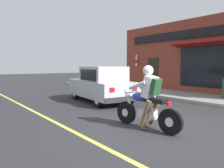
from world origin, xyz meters
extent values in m
plane|color=#2B2B2D|center=(0.00, 0.00, 0.00)|extent=(80.00, 80.00, 0.00)
cube|color=gray|center=(5.38, 3.00, 0.07)|extent=(2.60, 22.00, 0.14)
cube|color=#D1C64C|center=(-1.80, 3.00, 0.00)|extent=(0.12, 19.80, 0.01)
cube|color=brown|center=(6.93, 2.97, 2.10)|extent=(0.50, 11.66, 4.20)
cube|color=#2D2319|center=(6.66, 6.18, 1.05)|extent=(0.04, 0.90, 2.10)
cube|color=maroon|center=(6.33, 1.51, 2.75)|extent=(0.81, 5.60, 0.24)
cube|color=black|center=(6.65, 2.97, 3.35)|extent=(0.06, 9.91, 0.50)
cylinder|color=white|center=(6.58, 7.64, 1.90)|extent=(0.14, 0.14, 0.70)
cylinder|color=red|center=(6.58, 7.64, 1.90)|extent=(0.15, 0.15, 0.20)
sphere|color=silver|center=(6.58, 7.64, 2.30)|extent=(0.16, 0.16, 0.16)
cylinder|color=black|center=(-0.26, 0.95, 0.31)|extent=(0.16, 0.63, 0.62)
cylinder|color=silver|center=(-0.26, 0.95, 0.31)|extent=(0.14, 0.23, 0.22)
cylinder|color=black|center=(-0.12, -0.45, 0.31)|extent=(0.16, 0.63, 0.62)
cylinder|color=silver|center=(-0.12, -0.45, 0.31)|extent=(0.14, 0.23, 0.22)
cube|color=silver|center=(-0.19, 0.20, 0.39)|extent=(0.32, 0.43, 0.24)
ellipsoid|color=#1E3899|center=(-0.21, 0.45, 0.80)|extent=(0.35, 0.55, 0.24)
cube|color=black|center=(-0.16, -0.03, 0.76)|extent=(0.31, 0.58, 0.10)
cylinder|color=silver|center=(-0.25, 0.85, 0.62)|extent=(0.10, 0.33, 0.68)
cylinder|color=silver|center=(-0.24, 0.73, 0.91)|extent=(0.56, 0.09, 0.04)
sphere|color=silver|center=(-0.25, 0.90, 0.79)|extent=(0.16, 0.16, 0.16)
cylinder|color=silver|center=(0.01, -0.18, 0.29)|extent=(0.13, 0.56, 0.08)
cube|color=red|center=(-0.13, -0.40, 0.73)|extent=(0.13, 0.07, 0.08)
cylinder|color=brown|center=(-0.36, 0.11, 0.43)|extent=(0.17, 0.36, 0.71)
cylinder|color=brown|center=(0.00, 0.15, 0.43)|extent=(0.17, 0.36, 0.71)
cube|color=silver|center=(-0.18, 0.15, 1.08)|extent=(0.37, 0.36, 0.57)
cylinder|color=silver|center=(-0.40, 0.37, 1.12)|extent=(0.14, 0.53, 0.26)
cylinder|color=silver|center=(-0.01, 0.41, 1.12)|extent=(0.14, 0.53, 0.26)
sphere|color=silver|center=(-0.19, 0.21, 1.49)|extent=(0.26, 0.26, 0.26)
cube|color=#1E4728|center=(-0.17, -0.01, 1.10)|extent=(0.30, 0.27, 0.42)
cylinder|color=black|center=(0.70, 5.70, 0.30)|extent=(0.25, 0.62, 0.60)
cylinder|color=silver|center=(0.70, 5.70, 0.30)|extent=(0.24, 0.35, 0.33)
cylinder|color=black|center=(2.13, 5.53, 0.30)|extent=(0.25, 0.62, 0.60)
cylinder|color=silver|center=(2.13, 5.53, 0.30)|extent=(0.24, 0.35, 0.33)
cylinder|color=black|center=(0.41, 3.32, 0.30)|extent=(0.25, 0.62, 0.60)
cylinder|color=silver|center=(0.41, 3.32, 0.30)|extent=(0.24, 0.35, 0.33)
cylinder|color=black|center=(1.84, 3.15, 0.30)|extent=(0.25, 0.62, 0.60)
cylinder|color=silver|center=(1.84, 3.15, 0.30)|extent=(0.24, 0.35, 0.33)
cube|color=#B7BABF|center=(1.27, 4.42, 0.60)|extent=(2.06, 3.87, 0.70)
cube|color=#B7BABF|center=(1.24, 4.17, 1.24)|extent=(1.65, 2.06, 0.66)
cube|color=black|center=(1.34, 5.04, 1.19)|extent=(1.36, 0.50, 0.51)
cube|color=black|center=(0.52, 4.26, 1.22)|extent=(0.21, 1.51, 0.46)
cube|color=black|center=(1.96, 4.09, 1.22)|extent=(0.21, 1.51, 0.46)
cube|color=silver|center=(0.98, 6.33, 0.72)|extent=(0.24, 0.07, 0.14)
cube|color=red|center=(0.54, 2.64, 0.74)|extent=(0.20, 0.06, 0.16)
cube|color=silver|center=(1.99, 6.21, 0.72)|extent=(0.24, 0.07, 0.14)
cube|color=red|center=(1.55, 2.52, 0.74)|extent=(0.20, 0.06, 0.16)
cube|color=#28282B|center=(1.48, 6.24, 0.35)|extent=(1.61, 0.31, 0.20)
cube|color=#28282B|center=(1.05, 2.61, 0.35)|extent=(1.61, 0.31, 0.20)
cube|color=black|center=(5.10, 7.93, 0.16)|extent=(0.36, 0.36, 0.04)
cone|color=orange|center=(5.10, 7.93, 0.46)|extent=(0.28, 0.28, 0.56)
cylinder|color=white|center=(5.10, 7.93, 0.48)|extent=(0.20, 0.20, 0.08)
camera|label=1|loc=(-4.23, -3.56, 1.62)|focal=35.00mm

